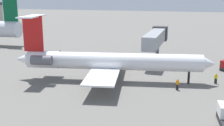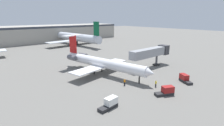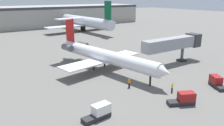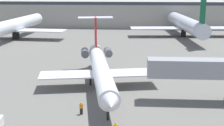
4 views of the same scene
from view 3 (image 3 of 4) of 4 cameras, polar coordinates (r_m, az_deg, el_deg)
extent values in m
cube|color=#66635E|center=(46.05, 1.09, -3.02)|extent=(400.00, 400.00, 0.10)
cylinder|color=white|center=(47.43, -1.73, 1.81)|extent=(7.81, 27.72, 2.69)
cone|color=white|center=(38.39, 13.25, -2.30)|extent=(2.92, 2.64, 2.56)
cone|color=white|center=(58.86, -11.53, 4.43)|extent=(2.73, 2.98, 2.29)
cube|color=white|center=(51.99, 1.86, 1.96)|extent=(9.71, 6.01, 0.24)
cube|color=white|center=(45.21, -7.56, -0.47)|extent=(9.71, 6.01, 0.24)
cylinder|color=#595960|center=(56.88, -7.50, 4.62)|extent=(2.07, 3.42, 1.50)
cylinder|color=#595960|center=(54.38, -11.28, 3.87)|extent=(2.07, 3.42, 1.50)
cube|color=red|center=(56.55, -10.71, 8.31)|extent=(0.83, 3.19, 5.70)
cube|color=white|center=(56.23, -10.86, 11.08)|extent=(7.13, 3.63, 0.20)
cylinder|color=black|center=(40.63, 9.72, -4.49)|extent=(0.36, 0.36, 1.95)
cylinder|color=black|center=(50.52, -1.91, 0.01)|extent=(0.36, 0.36, 1.95)
cylinder|color=black|center=(48.52, -4.70, -0.75)|extent=(0.36, 0.36, 1.95)
cube|color=gray|center=(53.73, 14.96, 4.82)|extent=(16.53, 2.78, 2.60)
cube|color=#333338|center=(59.80, 19.97, 5.55)|extent=(2.43, 3.23, 3.20)
cylinder|color=#4C4C51|center=(57.53, 17.45, 2.19)|extent=(0.70, 0.70, 3.63)
cube|color=#262626|center=(57.92, 17.32, 0.70)|extent=(1.80, 1.80, 0.50)
cube|color=black|center=(39.63, 4.41, -5.70)|extent=(0.40, 0.38, 0.85)
cube|color=orange|center=(39.36, 4.43, -4.73)|extent=(0.48, 0.44, 0.60)
sphere|color=tan|center=(39.20, 4.45, -4.16)|extent=(0.24, 0.24, 0.24)
cube|color=black|center=(39.07, 15.06, -6.60)|extent=(0.40, 0.40, 0.85)
cube|color=yellow|center=(38.79, 15.14, -5.62)|extent=(0.47, 0.47, 0.60)
sphere|color=tan|center=(38.64, 15.18, -5.04)|extent=(0.24, 0.24, 0.24)
cube|color=#262628|center=(43.77, 25.30, -5.30)|extent=(3.19, 4.17, 0.60)
cube|color=maroon|center=(44.09, 24.96, -3.77)|extent=(2.40, 2.78, 1.30)
cube|color=#262628|center=(35.30, 17.14, -9.62)|extent=(4.21, 2.99, 0.60)
cube|color=maroon|center=(35.23, 18.47, -8.09)|extent=(2.77, 2.30, 1.30)
cube|color=#262628|center=(30.21, -4.01, -13.58)|extent=(4.13, 1.84, 0.60)
cube|color=white|center=(30.15, -2.79, -11.55)|extent=(2.54, 1.66, 1.30)
cube|color=#9E998E|center=(124.22, -22.35, 10.76)|extent=(130.96, 23.64, 10.30)
cube|color=#333842|center=(112.57, -21.36, 12.70)|extent=(130.96, 0.60, 1.20)
cylinder|color=silver|center=(103.91, -7.50, 10.57)|extent=(7.92, 41.79, 4.28)
cube|color=#0C5933|center=(87.94, -1.08, 13.29)|extent=(0.65, 4.01, 7.00)
cube|color=silver|center=(104.11, -7.46, 9.62)|extent=(35.32, 9.05, 0.30)
cube|color=black|center=(104.31, -7.43, 8.75)|extent=(1.20, 2.80, 2.40)
camera|label=1|loc=(32.04, -68.65, 2.62)|focal=46.32mm
camera|label=2|loc=(5.46, -117.03, -2.92)|focal=28.27mm
camera|label=4|loc=(30.36, 71.64, 6.92)|focal=48.36mm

